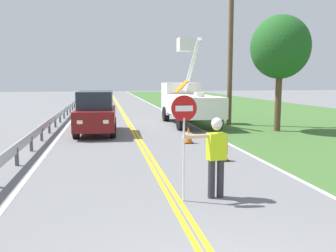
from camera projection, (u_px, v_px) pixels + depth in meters
name	position (u px, v px, depth m)	size (l,w,h in m)	color
grass_verge_right	(289.00, 117.00, 25.48)	(16.00, 110.00, 0.01)	#3D662D
centerline_yellow_left	(126.00, 120.00, 23.41)	(0.11, 110.00, 0.01)	yellow
centerline_yellow_right	(129.00, 120.00, 23.44)	(0.11, 110.00, 0.01)	yellow
edge_line_right	(180.00, 119.00, 24.06)	(0.12, 110.00, 0.01)	silver
edge_line_left	(71.00, 121.00, 22.79)	(0.12, 110.00, 0.01)	silver
flagger_worker	(216.00, 152.00, 7.95)	(1.08, 0.30, 1.83)	#2D2D33
stop_sign_paddle	(184.00, 124.00, 7.63)	(0.56, 0.04, 2.33)	silver
utility_bucket_truck	(188.00, 101.00, 21.36)	(2.67, 6.84, 5.18)	white
oncoming_suv_nearest	(96.00, 112.00, 17.52)	(2.07, 4.67, 2.10)	maroon
utility_pole_near	(230.00, 50.00, 20.55)	(1.80, 0.28, 8.39)	brown
traffic_cone_lead	(223.00, 151.00, 11.71)	(0.40, 0.40, 0.70)	orange
traffic_cone_mid	(188.00, 135.00, 14.97)	(0.40, 0.40, 0.70)	orange
guardrail_left_shoulder	(52.00, 120.00, 18.82)	(0.10, 32.00, 0.71)	#9EA0A3
roadside_tree_verge	(280.00, 48.00, 18.01)	(3.00, 3.00, 5.90)	brown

